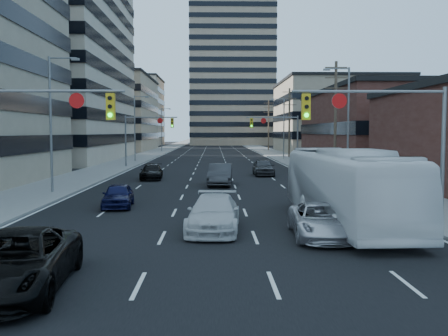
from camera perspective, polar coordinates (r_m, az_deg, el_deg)
ground at (r=13.68m, az=-2.05°, el=-13.28°), size 400.00×400.00×0.00m
road_surface at (r=143.11m, az=-1.27°, el=2.50°), size 18.00×300.00×0.02m
sidewalk_left at (r=143.59m, az=-5.87°, el=2.51°), size 5.00×300.00×0.15m
sidewalk_right at (r=143.55m, az=3.33°, el=2.52°), size 5.00×300.00×0.15m
office_left_mid at (r=78.58m, az=-21.86°, el=11.08°), size 26.00×34.00×28.00m
office_left_far at (r=115.68m, az=-13.34°, el=5.96°), size 20.00×30.00×16.00m
storefront_right_mid at (r=67.39m, az=19.54°, el=4.24°), size 20.00×30.00×9.00m
office_right_far at (r=104.09m, az=12.66°, el=5.63°), size 22.00×28.00×14.00m
apartment_tower at (r=165.04m, az=0.86°, el=12.81°), size 26.00×26.00×58.00m
bg_block_left at (r=155.74m, az=-11.69°, el=6.22°), size 24.00×24.00×20.00m
bg_block_right at (r=146.55m, az=11.38°, el=4.80°), size 22.00×22.00×12.00m
signal_near_left at (r=22.40m, az=-21.25°, el=4.45°), size 6.59×0.33×6.00m
signal_near_right at (r=22.26m, az=17.87°, el=4.53°), size 6.59×0.33×6.00m
signal_far_left at (r=58.58m, az=-8.95°, el=4.28°), size 6.09×0.33×6.00m
signal_far_right at (r=58.53m, az=6.17°, el=4.31°), size 6.09×0.33×6.00m
utility_pole_block at (r=50.52m, az=12.62°, el=5.94°), size 2.20×0.28×11.00m
utility_pole_midblock at (r=79.97m, az=7.47°, el=5.30°), size 2.20×0.28×11.00m
utility_pole_distant at (r=109.72m, az=5.11°, el=4.99°), size 2.20×0.28×11.00m
streetlight_left_near at (r=34.71m, az=-18.97°, el=5.49°), size 2.03×0.22×9.00m
streetlight_left_mid at (r=68.87m, az=-10.03°, el=4.87°), size 2.03×0.22×9.00m
streetlight_left_far at (r=103.59m, az=-7.05°, el=4.63°), size 2.03×0.22×9.00m
streetlight_right_near at (r=39.39m, az=13.78°, el=5.41°), size 2.03×0.22×9.00m
streetlight_right_far at (r=73.76m, az=6.73°, el=4.85°), size 2.03×0.22×9.00m
black_pickup at (r=14.02m, az=-22.79°, el=-9.88°), size 2.99×5.76×1.55m
white_van at (r=20.64m, az=-1.18°, el=-5.23°), size 2.41×5.21×1.47m
silver_suv at (r=19.72m, az=11.06°, el=-5.95°), size 2.46×4.92×1.34m
transit_bus at (r=22.57m, az=13.71°, el=-2.11°), size 3.26×12.19×3.37m
sedan_blue at (r=27.74m, az=-12.01°, el=-3.08°), size 1.88×3.97×1.31m
sedan_grey_center at (r=38.25m, az=-0.44°, el=-0.77°), size 2.04×5.12×1.66m
sedan_black_far at (r=43.43m, az=-8.28°, el=-0.46°), size 2.09×4.60×1.30m
sedan_grey_right at (r=47.01m, az=4.51°, el=0.08°), size 1.85×4.60×1.57m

